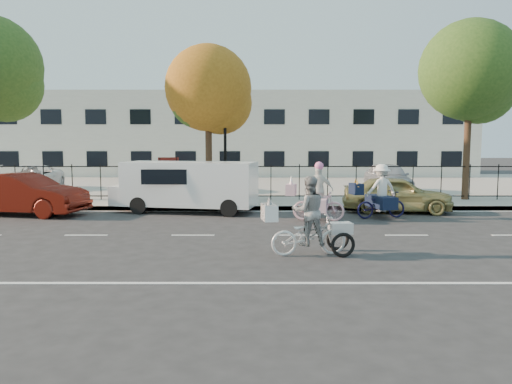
{
  "coord_description": "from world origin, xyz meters",
  "views": [
    {
      "loc": [
        1.77,
        -13.78,
        2.67
      ],
      "look_at": [
        1.77,
        1.2,
        1.1
      ],
      "focal_mm": 35.0,
      "sensor_mm": 36.0,
      "label": 1
    }
  ],
  "objects_px": {
    "white_van": "(187,185)",
    "pedestrian": "(130,182)",
    "lot_car_c": "(199,180)",
    "lot_car_d": "(388,178)",
    "unicorn_bike": "(318,199)",
    "lot_car_b": "(32,178)",
    "lamppost": "(225,129)",
    "gold_sedan": "(397,194)",
    "zebra_trike": "(309,225)",
    "bull_bike": "(380,197)",
    "red_sedan": "(24,194)"
  },
  "relations": [
    {
      "from": "bull_bike",
      "to": "lot_car_b",
      "type": "xyz_separation_m",
      "value": [
        -15.43,
        7.9,
        0.04
      ]
    },
    {
      "from": "unicorn_bike",
      "to": "lot_car_d",
      "type": "height_order",
      "value": "unicorn_bike"
    },
    {
      "from": "zebra_trike",
      "to": "unicorn_bike",
      "type": "xyz_separation_m",
      "value": [
        0.81,
        4.93,
        0.01
      ]
    },
    {
      "from": "lamppost",
      "to": "gold_sedan",
      "type": "relative_size",
      "value": 1.1
    },
    {
      "from": "gold_sedan",
      "to": "red_sedan",
      "type": "bearing_deg",
      "value": 100.71
    },
    {
      "from": "white_van",
      "to": "lot_car_c",
      "type": "xyz_separation_m",
      "value": [
        -0.2,
        5.57,
        -0.28
      ]
    },
    {
      "from": "unicorn_bike",
      "to": "lamppost",
      "type": "bearing_deg",
      "value": 49.23
    },
    {
      "from": "white_van",
      "to": "pedestrian",
      "type": "distance_m",
      "value": 3.07
    },
    {
      "from": "gold_sedan",
      "to": "lot_car_d",
      "type": "xyz_separation_m",
      "value": [
        1.07,
        5.37,
        0.2
      ]
    },
    {
      "from": "gold_sedan",
      "to": "lot_car_d",
      "type": "bearing_deg",
      "value": -3.47
    },
    {
      "from": "lot_car_c",
      "to": "lot_car_d",
      "type": "distance_m",
      "value": 9.01
    },
    {
      "from": "pedestrian",
      "to": "lot_car_b",
      "type": "bearing_deg",
      "value": -68.18
    },
    {
      "from": "lot_car_b",
      "to": "lot_car_d",
      "type": "xyz_separation_m",
      "value": [
        17.47,
        -1.12,
        0.09
      ]
    },
    {
      "from": "zebra_trike",
      "to": "lot_car_b",
      "type": "xyz_separation_m",
      "value": [
        -12.42,
        13.37,
        0.07
      ]
    },
    {
      "from": "zebra_trike",
      "to": "lot_car_b",
      "type": "distance_m",
      "value": 18.25
    },
    {
      "from": "zebra_trike",
      "to": "white_van",
      "type": "relative_size",
      "value": 0.39
    },
    {
      "from": "red_sedan",
      "to": "gold_sedan",
      "type": "bearing_deg",
      "value": -75.29
    },
    {
      "from": "unicorn_bike",
      "to": "zebra_trike",
      "type": "bearing_deg",
      "value": -177.91
    },
    {
      "from": "lamppost",
      "to": "red_sedan",
      "type": "xyz_separation_m",
      "value": [
        -7.0,
        -2.98,
        -2.37
      ]
    },
    {
      "from": "bull_bike",
      "to": "lot_car_c",
      "type": "distance_m",
      "value": 9.87
    },
    {
      "from": "lamppost",
      "to": "unicorn_bike",
      "type": "height_order",
      "value": "lamppost"
    },
    {
      "from": "pedestrian",
      "to": "lamppost",
      "type": "bearing_deg",
      "value": 158.5
    },
    {
      "from": "lamppost",
      "to": "gold_sedan",
      "type": "distance_m",
      "value": 7.29
    },
    {
      "from": "lot_car_b",
      "to": "pedestrian",
      "type": "bearing_deg",
      "value": -42.67
    },
    {
      "from": "lot_car_c",
      "to": "lot_car_d",
      "type": "bearing_deg",
      "value": 4.02
    },
    {
      "from": "white_van",
      "to": "red_sedan",
      "type": "xyz_separation_m",
      "value": [
        -5.74,
        -0.68,
        -0.28
      ]
    },
    {
      "from": "zebra_trike",
      "to": "bull_bike",
      "type": "height_order",
      "value": "bull_bike"
    },
    {
      "from": "lamppost",
      "to": "zebra_trike",
      "type": "bearing_deg",
      "value": -74.79
    },
    {
      "from": "unicorn_bike",
      "to": "bull_bike",
      "type": "xyz_separation_m",
      "value": [
        2.21,
        0.54,
        0.01
      ]
    },
    {
      "from": "red_sedan",
      "to": "lot_car_d",
      "type": "relative_size",
      "value": 1.06
    },
    {
      "from": "lot_car_b",
      "to": "lot_car_d",
      "type": "distance_m",
      "value": 17.5
    },
    {
      "from": "unicorn_bike",
      "to": "red_sedan",
      "type": "bearing_deg",
      "value": 94.33
    },
    {
      "from": "white_van",
      "to": "lamppost",
      "type": "bearing_deg",
      "value": 72.38
    },
    {
      "from": "unicorn_bike",
      "to": "lot_car_c",
      "type": "distance_m",
      "value": 8.91
    },
    {
      "from": "bull_bike",
      "to": "lamppost",
      "type": "bearing_deg",
      "value": 42.31
    },
    {
      "from": "lamppost",
      "to": "lot_car_d",
      "type": "xyz_separation_m",
      "value": [
        7.54,
        3.07,
        -2.24
      ]
    },
    {
      "from": "lamppost",
      "to": "lot_car_c",
      "type": "bearing_deg",
      "value": 114.06
    },
    {
      "from": "red_sedan",
      "to": "bull_bike",
      "type": "bearing_deg",
      "value": -81.54
    },
    {
      "from": "bull_bike",
      "to": "lot_car_c",
      "type": "xyz_separation_m",
      "value": [
        -6.97,
        6.99,
        0.01
      ]
    },
    {
      "from": "lamppost",
      "to": "lot_car_d",
      "type": "relative_size",
      "value": 1.02
    },
    {
      "from": "zebra_trike",
      "to": "red_sedan",
      "type": "distance_m",
      "value": 11.35
    },
    {
      "from": "pedestrian",
      "to": "unicorn_bike",
      "type": "bearing_deg",
      "value": 122.4
    },
    {
      "from": "lamppost",
      "to": "unicorn_bike",
      "type": "distance_m",
      "value": 5.9
    },
    {
      "from": "white_van",
      "to": "gold_sedan",
      "type": "height_order",
      "value": "white_van"
    },
    {
      "from": "lamppost",
      "to": "unicorn_bike",
      "type": "bearing_deg",
      "value": -52.17
    },
    {
      "from": "zebra_trike",
      "to": "lot_car_d",
      "type": "relative_size",
      "value": 0.51
    },
    {
      "from": "white_van",
      "to": "lot_car_c",
      "type": "height_order",
      "value": "white_van"
    },
    {
      "from": "unicorn_bike",
      "to": "bull_bike",
      "type": "height_order",
      "value": "unicorn_bike"
    },
    {
      "from": "unicorn_bike",
      "to": "lot_car_b",
      "type": "relative_size",
      "value": 0.44
    },
    {
      "from": "bull_bike",
      "to": "pedestrian",
      "type": "distance_m",
      "value": 9.83
    }
  ]
}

